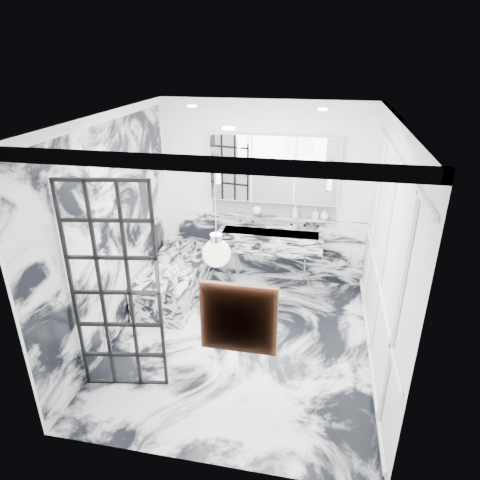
% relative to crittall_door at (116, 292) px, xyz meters
% --- Properties ---
extents(floor, '(3.60, 3.60, 0.00)m').
position_rel_crittall_door_xyz_m(floor, '(1.11, 0.98, -1.18)').
color(floor, silver).
rests_on(floor, ground).
extents(ceiling, '(3.60, 3.60, 0.00)m').
position_rel_crittall_door_xyz_m(ceiling, '(1.11, 0.98, 1.62)').
color(ceiling, white).
rests_on(ceiling, wall_back).
extents(wall_back, '(3.60, 0.00, 3.60)m').
position_rel_crittall_door_xyz_m(wall_back, '(1.11, 2.78, 0.22)').
color(wall_back, white).
rests_on(wall_back, floor).
extents(wall_front, '(3.60, 0.00, 3.60)m').
position_rel_crittall_door_xyz_m(wall_front, '(1.11, -0.82, 0.22)').
color(wall_front, white).
rests_on(wall_front, floor).
extents(wall_left, '(0.00, 3.60, 3.60)m').
position_rel_crittall_door_xyz_m(wall_left, '(-0.49, 0.98, 0.22)').
color(wall_left, white).
rests_on(wall_left, floor).
extents(wall_right, '(0.00, 3.60, 3.60)m').
position_rel_crittall_door_xyz_m(wall_right, '(2.71, 0.98, 0.22)').
color(wall_right, white).
rests_on(wall_right, floor).
extents(marble_clad_back, '(3.18, 0.05, 1.05)m').
position_rel_crittall_door_xyz_m(marble_clad_back, '(1.11, 2.75, -0.65)').
color(marble_clad_back, silver).
rests_on(marble_clad_back, floor).
extents(marble_clad_left, '(0.02, 3.56, 2.68)m').
position_rel_crittall_door_xyz_m(marble_clad_left, '(-0.48, 0.98, 0.16)').
color(marble_clad_left, silver).
rests_on(marble_clad_left, floor).
extents(panel_molding, '(0.03, 3.40, 2.30)m').
position_rel_crittall_door_xyz_m(panel_molding, '(2.69, 0.98, 0.12)').
color(panel_molding, white).
rests_on(panel_molding, floor).
extents(soap_bottle_a, '(0.10, 0.10, 0.22)m').
position_rel_crittall_door_xyz_m(soap_bottle_a, '(1.60, 2.69, 0.02)').
color(soap_bottle_a, '#8C5919').
rests_on(soap_bottle_a, ledge).
extents(soap_bottle_b, '(0.10, 0.10, 0.17)m').
position_rel_crittall_door_xyz_m(soap_bottle_b, '(1.91, 2.69, -0.00)').
color(soap_bottle_b, '#4C4C51').
rests_on(soap_bottle_b, ledge).
extents(soap_bottle_c, '(0.14, 0.14, 0.16)m').
position_rel_crittall_door_xyz_m(soap_bottle_c, '(2.04, 2.69, -0.01)').
color(soap_bottle_c, silver).
rests_on(soap_bottle_c, ledge).
extents(face_pot, '(0.14, 0.14, 0.14)m').
position_rel_crittall_door_xyz_m(face_pot, '(1.02, 2.69, -0.01)').
color(face_pot, white).
rests_on(face_pot, ledge).
extents(amber_bottle, '(0.04, 0.04, 0.10)m').
position_rel_crittall_door_xyz_m(amber_bottle, '(1.66, 2.69, -0.04)').
color(amber_bottle, '#8C5919').
rests_on(amber_bottle, ledge).
extents(flower_vase, '(0.07, 0.07, 0.12)m').
position_rel_crittall_door_xyz_m(flower_vase, '(0.13, 1.33, -0.57)').
color(flower_vase, silver).
rests_on(flower_vase, bathtub).
extents(crittall_door, '(0.87, 0.19, 2.35)m').
position_rel_crittall_door_xyz_m(crittall_door, '(0.00, 0.00, 0.00)').
color(crittall_door, black).
rests_on(crittall_door, floor).
extents(artwork, '(0.49, 0.05, 0.49)m').
position_rel_crittall_door_xyz_m(artwork, '(1.43, -0.78, 0.40)').
color(artwork, '#D24C15').
rests_on(artwork, wall_front).
extents(pendant_light, '(0.24, 0.24, 0.24)m').
position_rel_crittall_door_xyz_m(pendant_light, '(1.15, -0.32, 0.70)').
color(pendant_light, white).
rests_on(pendant_light, ceiling).
extents(trough_sink, '(1.60, 0.45, 0.30)m').
position_rel_crittall_door_xyz_m(trough_sink, '(1.26, 2.53, -0.45)').
color(trough_sink, silver).
rests_on(trough_sink, wall_back).
extents(ledge, '(1.90, 0.14, 0.04)m').
position_rel_crittall_door_xyz_m(ledge, '(1.26, 2.70, -0.11)').
color(ledge, silver).
rests_on(ledge, wall_back).
extents(subway_tile, '(1.90, 0.03, 0.23)m').
position_rel_crittall_door_xyz_m(subway_tile, '(1.26, 2.76, 0.03)').
color(subway_tile, white).
rests_on(subway_tile, wall_back).
extents(mirror_cabinet, '(1.90, 0.16, 1.00)m').
position_rel_crittall_door_xyz_m(mirror_cabinet, '(1.26, 2.70, 0.64)').
color(mirror_cabinet, white).
rests_on(mirror_cabinet, wall_back).
extents(sconce_left, '(0.07, 0.07, 0.40)m').
position_rel_crittall_door_xyz_m(sconce_left, '(0.44, 2.61, 0.60)').
color(sconce_left, white).
rests_on(sconce_left, mirror_cabinet).
extents(sconce_right, '(0.07, 0.07, 0.40)m').
position_rel_crittall_door_xyz_m(sconce_right, '(2.08, 2.61, 0.60)').
color(sconce_right, white).
rests_on(sconce_right, mirror_cabinet).
extents(bathtub, '(0.75, 1.65, 0.55)m').
position_rel_crittall_door_xyz_m(bathtub, '(-0.07, 1.87, -0.90)').
color(bathtub, silver).
rests_on(bathtub, floor).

